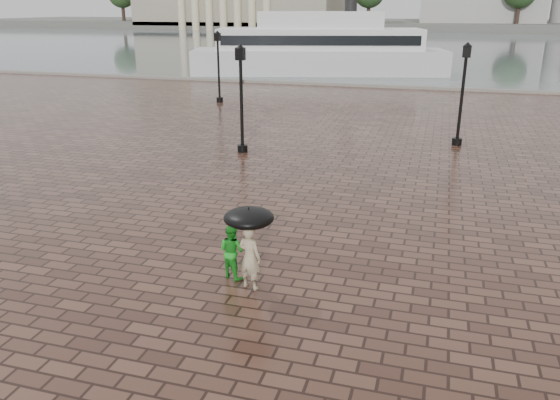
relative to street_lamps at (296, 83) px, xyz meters
The scene contains 9 objects.
ground 16.29m from the street_lamps, 71.94° to the right, with size 300.00×300.00×0.00m, color #372019.
harbour_water 76.86m from the street_lamps, 86.27° to the left, with size 240.00×240.00×0.00m, color #40494E.
quay_edge 17.56m from the street_lamps, 73.30° to the left, with size 80.00×0.60×0.30m, color slate.
far_shore 144.76m from the street_lamps, 88.02° to the left, with size 300.00×60.00×2.00m, color #4C4C47.
street_lamps is the anchor object (origin of this frame).
adult_pedestrian 17.19m from the street_lamps, 78.65° to the right, with size 0.55×0.36×1.50m, color tan.
child_pedestrian 16.71m from the street_lamps, 80.34° to the right, with size 0.64×0.50×1.32m, color #1C9A22.
ferry_near 24.46m from the street_lamps, 99.78° to the left, with size 23.88×11.24×7.62m.
umbrella 17.13m from the street_lamps, 78.65° to the right, with size 1.10×1.10×1.09m.
Camera 1 is at (2.10, -11.77, 6.00)m, focal length 35.00 mm.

